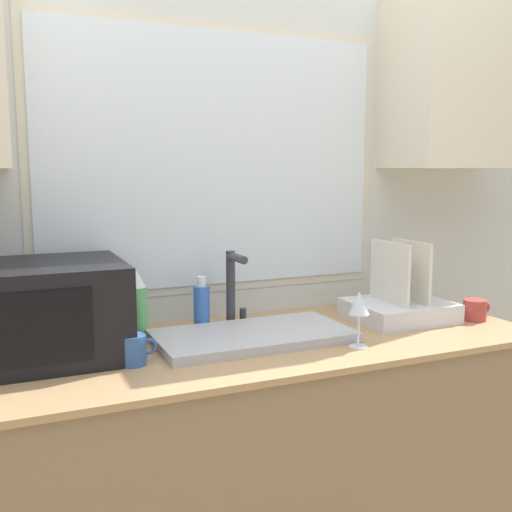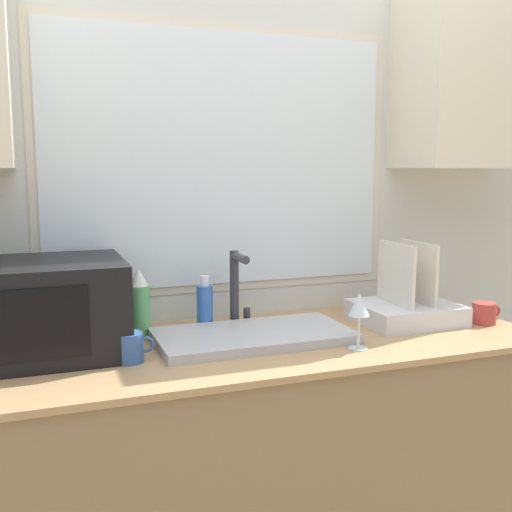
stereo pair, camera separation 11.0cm
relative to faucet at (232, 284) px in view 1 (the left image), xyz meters
The scene contains 11 objects.
countertop 0.65m from the faucet, 90.17° to the right, with size 1.89×0.70×0.94m.
wall_back 0.35m from the faucet, 90.20° to the left, with size 6.00×0.38×2.60m.
sink_basin 0.23m from the faucet, 91.38° to the right, with size 0.63×0.33×0.03m.
faucet is the anchor object (origin of this frame).
microwave 0.64m from the faucet, behind, with size 0.48×0.40×0.28m.
dish_rack 0.62m from the faucet, 14.62° to the right, with size 0.35×0.29×0.29m.
spray_bottle 0.34m from the faucet, behind, with size 0.07×0.07×0.23m.
soap_bottle 0.13m from the faucet, behind, with size 0.06×0.06×0.18m.
mug_near_sink 0.50m from the faucet, 146.94° to the right, with size 0.11×0.08×0.09m.
wine_glass 0.47m from the faucet, 54.83° to the right, with size 0.06×0.06×0.18m.
mug_by_rack 0.89m from the faucet, 17.74° to the right, with size 0.11×0.08×0.08m.
Camera 1 is at (-0.74, -1.38, 1.49)m, focal length 42.00 mm.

